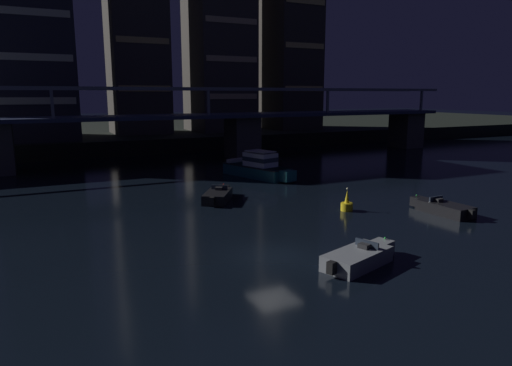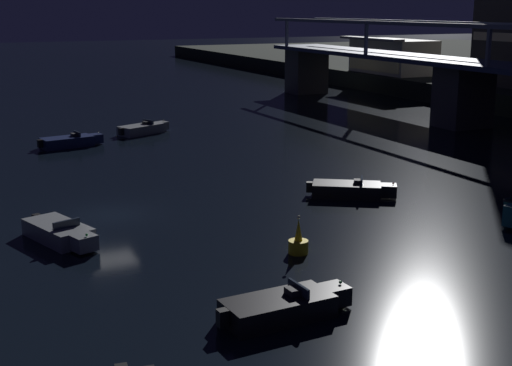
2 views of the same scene
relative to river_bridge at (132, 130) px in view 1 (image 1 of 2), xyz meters
name	(u,v)px [view 1 (image 1 of 2)]	position (x,y,z in m)	size (l,w,h in m)	color
ground_plane	(274,256)	(0.00, -36.31, -4.28)	(400.00, 400.00, 0.00)	black
far_riverbank	(87,129)	(0.00, 48.01, -3.18)	(240.00, 80.00, 2.20)	black
river_bridge	(132,130)	(0.00, 0.00, 0.00)	(94.29, 6.40, 9.38)	#4C4944
tower_west_tall	(28,39)	(-10.32, 16.75, 11.82)	(11.02, 13.98, 28.11)	#282833
tower_central	(135,19)	(5.43, 20.40, 16.08)	(8.76, 9.22, 36.64)	#423D38
tower_east_tall	(219,42)	(19.32, 19.76, 13.03)	(9.70, 11.67, 30.54)	#423D38
tower_east_low	(287,27)	(32.89, 19.74, 16.34)	(8.35, 12.51, 37.15)	#38332D
cabin_cruiser_near_left	(258,167)	(9.95, -14.44, -3.23)	(4.84, 9.35, 2.79)	#196066
speedboat_near_right	(443,208)	(15.29, -33.82, -3.87)	(2.01, 5.22, 1.16)	black
speedboat_mid_left	(218,195)	(2.15, -22.70, -3.87)	(3.79, 4.79, 1.16)	black
speedboat_mid_right	(360,257)	(3.25, -39.42, -3.87)	(5.14, 2.93, 1.16)	gray
channel_buoy	(347,205)	(9.51, -30.10, -3.81)	(0.90, 0.90, 1.76)	yellow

